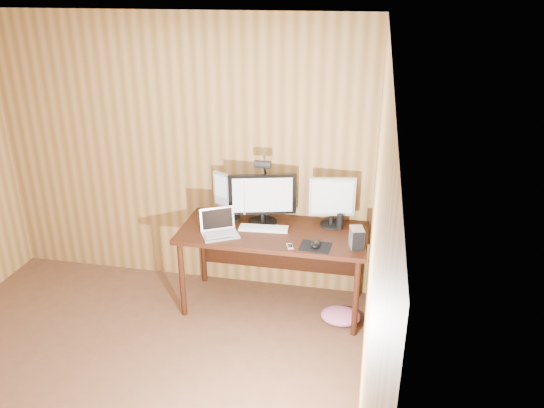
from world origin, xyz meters
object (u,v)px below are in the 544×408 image
(keyboard, at_px, (264,228))
(phone, at_px, (290,246))
(speaker, at_px, (340,222))
(monitor_center, at_px, (262,198))
(monitor_left, at_px, (230,196))
(hard_drive, at_px, (357,238))
(laptop, at_px, (219,228))
(desk, at_px, (275,240))
(monitor_right, at_px, (332,200))
(desk_lamp, at_px, (264,180))
(mouse, at_px, (315,244))

(keyboard, bearing_deg, phone, -49.34)
(phone, bearing_deg, speaker, 28.70)
(monitor_center, bearing_deg, monitor_left, 159.28)
(hard_drive, height_order, phone, hard_drive)
(monitor_center, height_order, laptop, monitor_center)
(desk, xyz_separation_m, monitor_right, (0.47, 0.12, 0.36))
(desk, xyz_separation_m, phone, (0.19, -0.33, 0.13))
(keyboard, relative_size, phone, 4.33)
(monitor_center, bearing_deg, desk_lamp, 72.07)
(desk, xyz_separation_m, monitor_left, (-0.42, 0.09, 0.34))
(speaker, bearing_deg, keyboard, -167.86)
(keyboard, distance_m, desk_lamp, 0.41)
(speaker, height_order, desk_lamp, desk_lamp)
(desk_lamp, bearing_deg, monitor_center, -94.17)
(desk, xyz_separation_m, monitor_center, (-0.12, 0.06, 0.36))
(phone, distance_m, speaker, 0.55)
(speaker, bearing_deg, mouse, -113.60)
(mouse, xyz_separation_m, desk_lamp, (-0.51, 0.42, 0.36))
(hard_drive, xyz_separation_m, desk_lamp, (-0.83, 0.35, 0.30))
(monitor_left, height_order, keyboard, monitor_left)
(speaker, distance_m, desk_lamp, 0.74)
(phone, xyz_separation_m, desk_lamp, (-0.30, 0.46, 0.38))
(desk, height_order, mouse, mouse)
(desk_lamp, bearing_deg, laptop, -134.28)
(laptop, xyz_separation_m, mouse, (0.83, -0.08, -0.03))
(desk, relative_size, monitor_center, 2.79)
(monitor_right, bearing_deg, phone, -132.71)
(monitor_right, bearing_deg, mouse, -112.25)
(monitor_center, xyz_separation_m, desk_lamp, (0.00, 0.07, 0.14))
(monitor_center, relative_size, laptop, 1.57)
(desk_lamp, bearing_deg, hard_drive, -23.50)
(phone, bearing_deg, keyboard, 114.93)
(monitor_center, relative_size, mouse, 4.92)
(mouse, height_order, desk_lamp, desk_lamp)
(monitor_right, relative_size, speaker, 3.32)
(keyboard, distance_m, speaker, 0.66)
(monitor_right, xyz_separation_m, speaker, (0.08, -0.04, -0.17))
(desk, relative_size, phone, 16.25)
(monitor_right, xyz_separation_m, hard_drive, (0.24, -0.35, -0.16))
(phone, bearing_deg, desk, 99.52)
(laptop, relative_size, speaker, 2.74)
(phone, relative_size, speaker, 0.73)
(mouse, bearing_deg, laptop, -174.96)
(keyboard, height_order, hard_drive, hard_drive)
(monitor_center, relative_size, speaker, 4.29)
(mouse, bearing_deg, monitor_center, 156.06)
(desk, height_order, hard_drive, hard_drive)
(phone, xyz_separation_m, speaker, (0.36, 0.41, 0.06))
(phone, height_order, speaker, speaker)
(keyboard, relative_size, speaker, 3.18)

